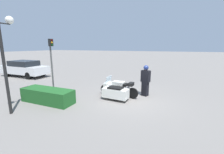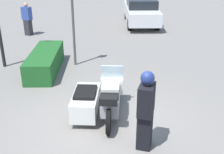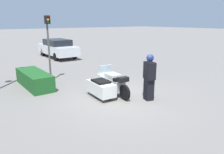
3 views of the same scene
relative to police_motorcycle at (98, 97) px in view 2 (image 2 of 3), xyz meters
The scene contains 7 objects.
ground_plane 0.95m from the police_motorcycle, 163.60° to the right, with size 160.00×160.00×0.00m, color slate.
police_motorcycle is the anchor object (origin of this frame).
officer_rider 1.86m from the police_motorcycle, 144.36° to the right, with size 0.56×0.43×1.81m.
hedge_bush_curbside 3.60m from the police_motorcycle, 33.68° to the left, with size 2.85×0.93×0.72m, color #1E5623.
traffic_light_near 4.04m from the police_motorcycle, 15.37° to the left, with size 0.23×0.27×3.27m.
parked_car_background 10.56m from the police_motorcycle, 12.52° to the right, with size 4.76×1.79×1.52m.
pedestrian_bystander 8.78m from the police_motorcycle, 25.95° to the left, with size 0.47×0.55×1.67m.
Camera 2 is at (-5.73, -0.01, 3.94)m, focal length 45.00 mm.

